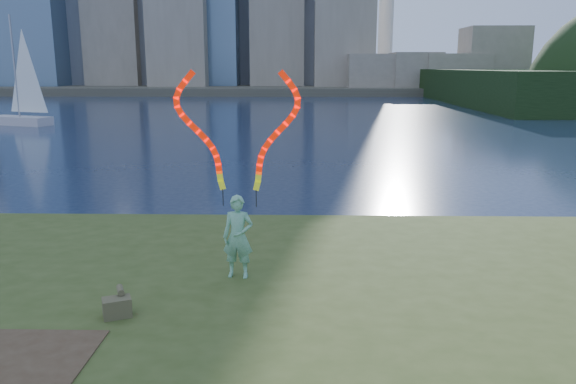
{
  "coord_description": "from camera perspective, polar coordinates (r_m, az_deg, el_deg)",
  "views": [
    {
      "loc": [
        2.05,
        -8.84,
        4.41
      ],
      "look_at": [
        1.83,
        1.0,
        2.2
      ],
      "focal_mm": 35.0,
      "sensor_mm": 36.0,
      "label": 1
    }
  ],
  "objects": [
    {
      "name": "far_shore",
      "position": [
        103.93,
        0.21,
        10.55
      ],
      "size": [
        320.0,
        40.0,
        1.2
      ],
      "primitive_type": "cube",
      "color": "#4F4A3A",
      "rests_on": "ground"
    },
    {
      "name": "sailboat",
      "position": [
        47.74,
        -25.44,
        7.84
      ],
      "size": [
        5.37,
        3.31,
        8.21
      ],
      "rotation": [
        0.0,
        0.0,
        -0.36
      ],
      "color": "beige",
      "rests_on": "ground"
    },
    {
      "name": "woman_with_ribbons",
      "position": [
        9.61,
        -5.1,
        -0.37
      ],
      "size": [
        1.97,
        0.4,
        3.86
      ],
      "rotation": [
        0.0,
        0.0,
        -0.1
      ],
      "color": "#147E44",
      "rests_on": "grassy_knoll"
    },
    {
      "name": "canvas_bag",
      "position": [
        8.8,
        -16.95,
        -11.03
      ],
      "size": [
        0.48,
        0.54,
        0.39
      ],
      "rotation": [
        0.0,
        0.0,
        0.4
      ],
      "color": "brown",
      "rests_on": "grassy_knoll"
    },
    {
      "name": "ground",
      "position": [
        10.09,
        -10.86,
        -13.51
      ],
      "size": [
        320.0,
        320.0,
        0.0
      ],
      "primitive_type": "plane",
      "color": "#1A2742",
      "rests_on": "ground"
    }
  ]
}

